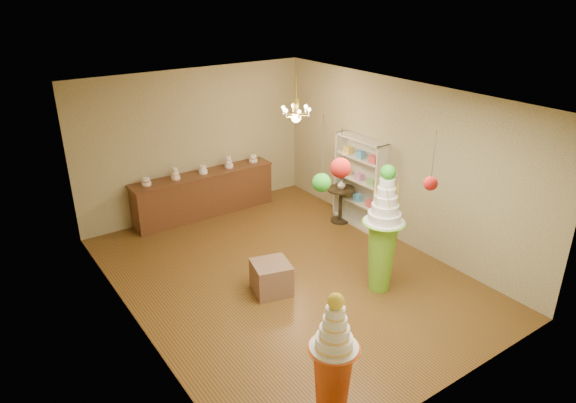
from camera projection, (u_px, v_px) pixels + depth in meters
floor at (286, 275)px, 8.63m from camera, size 6.50×6.50×0.00m
ceiling at (285, 97)px, 7.43m from camera, size 6.50×6.50×0.00m
wall_back at (195, 143)px, 10.48m from camera, size 5.00×0.04×3.00m
wall_front at (455, 286)px, 5.58m from camera, size 5.00×0.04×3.00m
wall_left at (129, 234)px, 6.72m from camera, size 0.04×6.50×3.00m
wall_right at (398, 163)px, 9.34m from camera, size 0.04×6.50×3.00m
pedestal_green at (382, 240)px, 7.91m from camera, size 0.76×0.76×2.10m
pedestal_orange at (333, 374)px, 5.50m from camera, size 0.57×0.57×1.70m
burlap_riser at (271, 278)px, 8.07m from camera, size 0.69×0.69×0.51m
sideboard at (205, 193)px, 10.67m from camera, size 3.04×0.54×1.16m
shelving_unit at (360, 182)px, 10.10m from camera, size 0.33×1.20×1.80m
round_table at (341, 200)px, 10.35m from camera, size 0.69×0.69×0.73m
vase at (341, 184)px, 10.22m from camera, size 0.18×0.18×0.17m
pom_red_left at (341, 168)px, 6.09m from camera, size 0.25×0.25×0.61m
pom_green_mid at (321, 182)px, 6.89m from camera, size 0.26×0.26×1.07m
pom_red_right at (431, 183)px, 6.03m from camera, size 0.17×0.17×0.72m
chandelier at (296, 115)px, 9.33m from camera, size 0.64×0.64×0.85m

